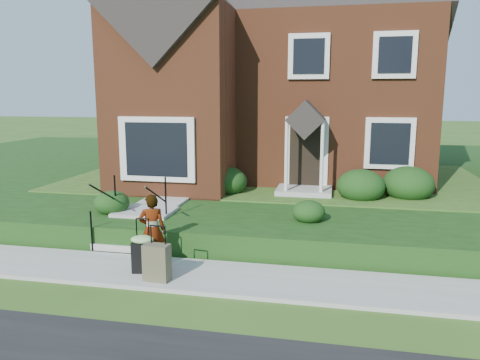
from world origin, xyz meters
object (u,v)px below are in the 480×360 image
(suitcase_olive, at_px, (157,262))
(woman, at_px, (152,230))
(suitcase_black, at_px, (143,252))
(front_steps, at_px, (138,223))

(suitcase_olive, bearing_deg, woman, 122.22)
(woman, xyz_separation_m, suitcase_black, (-0.02, -0.45, -0.31))
(woman, relative_size, suitcase_olive, 1.40)
(woman, relative_size, suitcase_black, 1.36)
(suitcase_black, distance_m, suitcase_olive, 0.54)
(suitcase_olive, bearing_deg, suitcase_black, 147.19)
(suitcase_black, bearing_deg, suitcase_olive, -46.13)
(front_steps, bearing_deg, woman, -56.74)
(suitcase_black, bearing_deg, front_steps, 107.97)
(front_steps, relative_size, suitcase_olive, 1.94)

